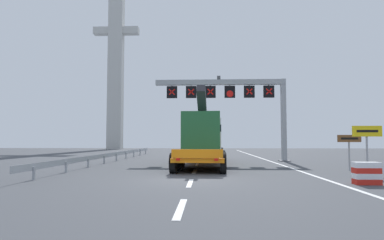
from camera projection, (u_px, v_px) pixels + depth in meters
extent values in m
plane|color=#424449|center=(188.00, 180.00, 14.46)|extent=(112.00, 112.00, 0.00)
cube|color=silver|center=(181.00, 208.00, 8.48)|extent=(0.20, 2.60, 0.01)
cube|color=silver|center=(190.00, 183.00, 13.47)|extent=(0.20, 2.60, 0.01)
cube|color=silver|center=(194.00, 171.00, 18.46)|extent=(0.20, 2.60, 0.01)
cube|color=silver|center=(197.00, 165.00, 23.45)|extent=(0.20, 2.60, 0.01)
cube|color=silver|center=(199.00, 160.00, 28.44)|extent=(0.20, 2.60, 0.01)
cube|color=silver|center=(200.00, 157.00, 33.43)|extent=(0.20, 2.60, 0.01)
cube|color=silver|center=(201.00, 155.00, 38.42)|extent=(0.20, 2.60, 0.01)
cube|color=silver|center=(201.00, 153.00, 43.41)|extent=(0.20, 2.60, 0.01)
cube|color=silver|center=(202.00, 152.00, 48.40)|extent=(0.20, 2.60, 0.01)
cube|color=silver|center=(202.00, 151.00, 53.39)|extent=(0.20, 2.60, 0.01)
cube|color=silver|center=(203.00, 150.00, 58.38)|extent=(0.20, 2.60, 0.01)
cube|color=silver|center=(273.00, 162.00, 26.16)|extent=(0.20, 63.00, 0.01)
cube|color=#9EA0A5|center=(284.00, 120.00, 27.60)|extent=(0.40, 0.40, 7.03)
cube|color=slate|center=(284.00, 161.00, 27.39)|extent=(0.90, 0.90, 0.08)
cube|color=#9EA0A5|center=(220.00, 82.00, 28.04)|extent=(11.20, 0.44, 0.44)
cube|color=#4C4C51|center=(219.00, 78.00, 28.07)|extent=(0.28, 0.40, 0.28)
cube|color=black|center=(269.00, 92.00, 27.81)|extent=(0.90, 0.24, 1.03)
cube|color=#9EA0A5|center=(269.00, 85.00, 27.84)|extent=(0.08, 0.08, 0.16)
cube|color=red|center=(269.00, 91.00, 27.68)|extent=(0.56, 0.02, 0.56)
cube|color=red|center=(269.00, 91.00, 27.68)|extent=(0.56, 0.02, 0.56)
cube|color=black|center=(249.00, 92.00, 27.88)|extent=(0.90, 0.24, 1.03)
cube|color=#9EA0A5|center=(249.00, 85.00, 27.92)|extent=(0.08, 0.08, 0.16)
cube|color=red|center=(249.00, 91.00, 27.75)|extent=(0.56, 0.02, 0.56)
cube|color=red|center=(249.00, 91.00, 27.75)|extent=(0.56, 0.02, 0.56)
cube|color=black|center=(230.00, 92.00, 27.95)|extent=(0.90, 0.24, 1.03)
cube|color=#9EA0A5|center=(230.00, 85.00, 27.99)|extent=(0.08, 0.08, 0.16)
cone|color=red|center=(230.00, 94.00, 27.81)|extent=(0.58, 0.02, 0.58)
cube|color=black|center=(210.00, 92.00, 28.03)|extent=(0.90, 0.24, 1.03)
cube|color=#9EA0A5|center=(210.00, 86.00, 28.06)|extent=(0.08, 0.08, 0.16)
cube|color=red|center=(210.00, 92.00, 27.90)|extent=(0.56, 0.02, 0.56)
cube|color=red|center=(210.00, 92.00, 27.90)|extent=(0.56, 0.02, 0.56)
cube|color=black|center=(191.00, 92.00, 28.10)|extent=(0.90, 0.24, 1.03)
cube|color=#9EA0A5|center=(191.00, 86.00, 28.14)|extent=(0.08, 0.08, 0.16)
cube|color=red|center=(191.00, 92.00, 27.97)|extent=(0.56, 0.02, 0.56)
cube|color=red|center=(191.00, 92.00, 27.97)|extent=(0.56, 0.02, 0.56)
cube|color=black|center=(172.00, 92.00, 28.18)|extent=(0.90, 0.24, 1.03)
cube|color=#9EA0A5|center=(172.00, 86.00, 28.21)|extent=(0.08, 0.08, 0.16)
cube|color=red|center=(172.00, 92.00, 28.05)|extent=(0.56, 0.02, 0.56)
cube|color=red|center=(172.00, 92.00, 28.05)|extent=(0.56, 0.02, 0.56)
cube|color=orange|center=(202.00, 156.00, 21.85)|extent=(3.22, 10.51, 0.24)
cube|color=orange|center=(197.00, 154.00, 16.62)|extent=(2.66, 0.19, 0.44)
cylinder|color=black|center=(173.00, 163.00, 17.48)|extent=(0.36, 1.11, 1.10)
cylinder|color=black|center=(223.00, 163.00, 17.25)|extent=(0.36, 1.11, 1.10)
cylinder|color=black|center=(176.00, 162.00, 18.52)|extent=(0.36, 1.11, 1.10)
cylinder|color=black|center=(223.00, 162.00, 18.29)|extent=(0.36, 1.11, 1.10)
cylinder|color=black|center=(178.00, 161.00, 19.56)|extent=(0.36, 1.11, 1.10)
cylinder|color=black|center=(223.00, 161.00, 19.33)|extent=(0.36, 1.11, 1.10)
cylinder|color=black|center=(180.00, 160.00, 20.61)|extent=(0.36, 1.11, 1.10)
cylinder|color=black|center=(223.00, 160.00, 20.38)|extent=(0.36, 1.11, 1.10)
cylinder|color=black|center=(182.00, 159.00, 21.65)|extent=(0.36, 1.11, 1.10)
cylinder|color=black|center=(223.00, 159.00, 21.42)|extent=(0.36, 1.11, 1.10)
cube|color=silver|center=(207.00, 137.00, 28.99)|extent=(2.70, 3.30, 3.10)
cube|color=black|center=(207.00, 129.00, 29.04)|extent=(2.73, 3.32, 0.60)
cylinder|color=black|center=(193.00, 153.00, 29.88)|extent=(0.38, 1.11, 1.10)
cylinder|color=black|center=(221.00, 154.00, 29.66)|extent=(0.38, 1.11, 1.10)
cylinder|color=black|center=(191.00, 154.00, 27.89)|extent=(0.38, 1.11, 1.10)
cylinder|color=black|center=(221.00, 155.00, 27.67)|extent=(0.38, 1.11, 1.10)
cube|color=#236638|center=(203.00, 134.00, 22.34)|extent=(2.61, 5.81, 2.70)
cube|color=#2D2D33|center=(202.00, 105.00, 21.60)|extent=(0.68, 2.96, 2.29)
cube|color=red|center=(178.00, 159.00, 16.64)|extent=(0.20, 0.07, 0.12)
cube|color=red|center=(216.00, 160.00, 16.48)|extent=(0.20, 0.07, 0.12)
cylinder|color=#9EA0A5|center=(367.00, 150.00, 16.70)|extent=(0.10, 0.10, 2.53)
cube|color=yellow|center=(367.00, 131.00, 16.70)|extent=(1.50, 0.06, 0.55)
cube|color=black|center=(367.00, 131.00, 16.66)|extent=(1.08, 0.01, 0.12)
cylinder|color=#9EA0A5|center=(349.00, 153.00, 18.88)|extent=(0.10, 0.10, 2.09)
cube|color=brown|center=(349.00, 138.00, 18.88)|extent=(1.36, 0.06, 0.42)
cube|color=black|center=(350.00, 138.00, 18.84)|extent=(0.98, 0.01, 0.12)
cube|color=red|center=(367.00, 182.00, 13.07)|extent=(1.00, 0.50, 0.23)
cube|color=white|center=(367.00, 176.00, 13.09)|extent=(1.00, 0.50, 0.22)
cube|color=red|center=(366.00, 170.00, 13.10)|extent=(1.00, 0.50, 0.23)
cube|color=white|center=(366.00, 165.00, 13.12)|extent=(1.00, 0.50, 0.23)
cube|color=#999EA3|center=(116.00, 154.00, 27.75)|extent=(0.04, 29.97, 0.32)
cube|color=#999EA3|center=(34.00, 174.00, 14.45)|extent=(0.10, 0.10, 0.60)
cube|color=#999EA3|center=(66.00, 167.00, 17.77)|extent=(0.10, 0.10, 0.60)
cube|color=#999EA3|center=(88.00, 163.00, 21.09)|extent=(0.10, 0.10, 0.60)
cube|color=#999EA3|center=(104.00, 160.00, 24.41)|extent=(0.10, 0.10, 0.60)
cube|color=#999EA3|center=(116.00, 157.00, 27.73)|extent=(0.10, 0.10, 0.60)
cube|color=#999EA3|center=(126.00, 156.00, 31.05)|extent=(0.10, 0.10, 0.60)
cube|color=#999EA3|center=(134.00, 154.00, 34.37)|extent=(0.10, 0.10, 0.60)
cube|color=#999EA3|center=(140.00, 153.00, 37.69)|extent=(0.10, 0.10, 0.60)
cube|color=#999EA3|center=(145.00, 152.00, 41.01)|extent=(0.10, 0.10, 0.60)
cube|color=#B7B7B2|center=(116.00, 54.00, 64.36)|extent=(2.80, 2.00, 37.94)
cube|color=#B7B7B2|center=(116.00, 31.00, 64.64)|extent=(9.00, 1.60, 1.40)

